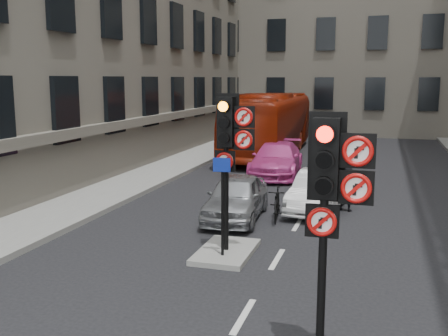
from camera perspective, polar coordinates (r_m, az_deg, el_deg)
The scene contains 12 objects.
pavement_left at distance 20.76m, azimuth -10.23°, elevation -1.37°, with size 3.00×50.00×0.16m, color gray.
centre_island at distance 12.27m, azimuth 0.22°, elevation -9.10°, with size 1.20×2.00×0.12m, color gray.
building_far at distance 44.59m, azimuth 14.53°, elevation 17.13°, with size 30.00×14.00×20.00m, color #686358.
signal_near at distance 7.30m, azimuth 11.60°, elevation -1.83°, with size 0.91×0.40×3.58m.
signal_far at distance 11.66m, azimuth 0.63°, elevation 3.24°, with size 0.91×0.40×3.58m.
car_silver at distance 15.17m, azimuth 1.35°, elevation -3.18°, with size 1.50×3.72×1.27m, color #93959A.
car_white at distance 16.35m, azimuth 10.28°, elevation -2.48°, with size 1.29×3.70×1.22m, color silver.
car_pink at distance 21.99m, azimuth 5.75°, elevation 0.95°, with size 1.91×4.71×1.37m, color #CB3B8F.
bus_red at distance 27.97m, azimuth 5.06°, elevation 4.78°, with size 2.73×11.68×3.25m, color maroon.
motorcycle at distance 15.11m, azimuth 5.79°, elevation -3.90°, with size 0.44×1.57×0.95m, color black.
motorcyclist at distance 16.42m, azimuth 13.09°, elevation -1.64°, with size 0.62×0.41×1.71m, color black.
info_sign at distance 11.47m, azimuth -0.19°, elevation -2.74°, with size 0.38×0.13×2.21m.
Camera 1 is at (2.10, -6.14, 4.02)m, focal length 42.00 mm.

